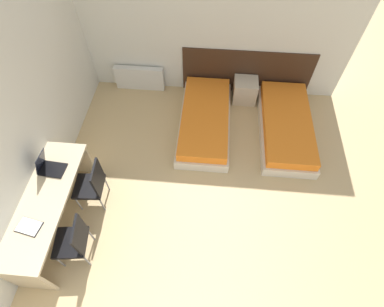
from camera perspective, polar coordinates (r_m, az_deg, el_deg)
wall_back at (r=5.49m, az=2.06°, el=23.02°), size 5.26×0.05×2.70m
wall_left at (r=4.43m, az=-29.46°, el=5.60°), size 0.05×5.55×2.70m
headboard_panel at (r=6.00m, az=10.36°, el=14.96°), size 2.44×0.03×0.95m
bed_near_window at (r=5.44m, az=2.47°, el=6.31°), size 0.90×1.96×0.35m
bed_near_door at (r=5.61m, az=17.43°, el=5.06°), size 0.90×1.96×0.35m
nightstand at (r=5.98m, az=10.05°, el=11.75°), size 0.44×0.40×0.46m
radiator at (r=6.22m, az=-9.94°, el=13.96°), size 0.97×0.12×0.50m
desk at (r=4.48m, az=-25.68°, el=-8.90°), size 0.59×1.85×0.74m
chair_near_laptop at (r=4.53m, az=-18.49°, el=-5.51°), size 0.44×0.44×0.89m
chair_near_notebook at (r=4.24m, az=-21.56°, el=-15.12°), size 0.46×0.46×0.89m
laptop at (r=4.52m, az=-25.66°, el=-2.27°), size 0.36×0.27×0.34m
open_notebook at (r=4.24m, az=-28.65°, el=-12.11°), size 0.33×0.25×0.02m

